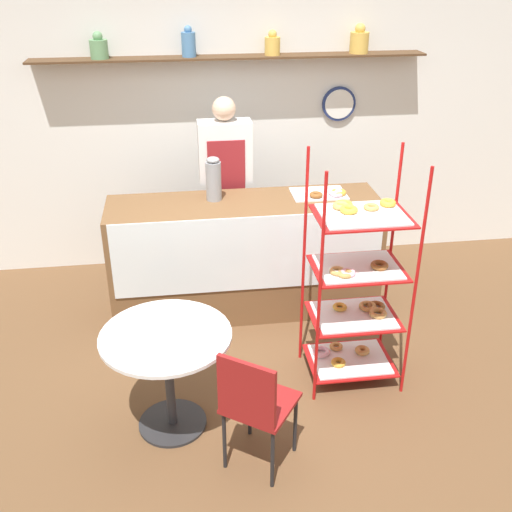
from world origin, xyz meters
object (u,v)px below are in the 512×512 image
(person_worker, at_px, (226,186))
(cafe_chair, at_px, (254,401))
(coffee_carafe, at_px, (214,179))
(donut_tray_counter, at_px, (326,193))
(cafe_table, at_px, (167,357))
(pastry_rack, at_px, (355,288))

(person_worker, distance_m, cafe_chair, 2.41)
(coffee_carafe, distance_m, donut_tray_counter, 0.95)
(coffee_carafe, bearing_deg, cafe_table, -105.76)
(coffee_carafe, bearing_deg, donut_tray_counter, -2.31)
(coffee_carafe, relative_size, donut_tray_counter, 0.81)
(donut_tray_counter, bearing_deg, coffee_carafe, 177.69)
(person_worker, relative_size, cafe_chair, 2.04)
(cafe_table, distance_m, coffee_carafe, 1.68)
(pastry_rack, distance_m, cafe_table, 1.38)
(cafe_table, relative_size, donut_tray_counter, 1.82)
(cafe_table, bearing_deg, person_worker, 73.81)
(cafe_chair, relative_size, donut_tray_counter, 1.90)
(coffee_carafe, height_order, donut_tray_counter, coffee_carafe)
(person_worker, distance_m, coffee_carafe, 0.50)
(pastry_rack, height_order, cafe_chair, pastry_rack)
(person_worker, height_order, cafe_chair, person_worker)
(pastry_rack, bearing_deg, cafe_chair, -135.20)
(pastry_rack, distance_m, donut_tray_counter, 1.13)
(pastry_rack, bearing_deg, donut_tray_counter, 87.90)
(pastry_rack, distance_m, cafe_chair, 1.19)
(person_worker, relative_size, coffee_carafe, 4.80)
(person_worker, distance_m, cafe_table, 2.04)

